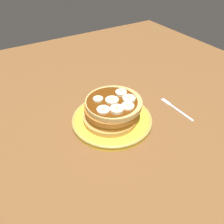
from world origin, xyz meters
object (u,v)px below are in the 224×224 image
plate (112,119)px  pancake_stack (112,109)px  banana_slice_5 (121,93)px  banana_slice_3 (117,109)px  banana_slice_2 (98,99)px  banana_slice_4 (103,110)px  banana_slice_1 (128,106)px  banana_slice_6 (129,99)px  banana_slice_0 (112,101)px  fork (175,108)px

plate → pancake_stack: bearing=-17.3°
pancake_stack → banana_slice_5: (1.22, -3.78, 3.32)cm
pancake_stack → banana_slice_5: size_ratio=5.23×
pancake_stack → banana_slice_3: 5.71cm
banana_slice_2 → banana_slice_4: bearing=167.6°
banana_slice_1 → banana_slice_2: bearing=36.7°
banana_slice_3 → banana_slice_2: bearing=15.5°
banana_slice_3 → banana_slice_6: bearing=-67.4°
pancake_stack → banana_slice_1: size_ratio=4.83×
banana_slice_3 → banana_slice_4: size_ratio=1.05×
pancake_stack → banana_slice_0: size_ratio=4.59×
plate → banana_slice_6: bearing=-115.8°
plate → pancake_stack: 3.53cm
banana_slice_0 → banana_slice_4: (-1.97, 3.61, -0.01)cm
banana_slice_3 → banana_slice_5: 7.58cm
banana_slice_0 → banana_slice_2: 3.75cm
banana_slice_1 → fork: banana_slice_1 is taller
banana_slice_2 → banana_slice_5: bearing=-96.8°
banana_slice_1 → pancake_stack: bearing=22.7°
plate → banana_slice_6: banana_slice_6 is taller
banana_slice_1 → banana_slice_3: size_ratio=0.96×
plate → banana_slice_1: (-4.34, -2.03, 6.70)cm
banana_slice_1 → banana_slice_2: (6.68, 4.98, 0.02)cm
banana_slice_2 → fork: banana_slice_2 is taller
fork → plate: bearing=76.8°
banana_slice_2 → fork: (-7.02, -22.81, -7.38)cm
plate → banana_slice_4: 8.13cm
banana_slice_0 → fork: banana_slice_0 is taller
fork → banana_slice_6: bearing=80.3°
plate → banana_slice_0: 6.72cm
banana_slice_0 → banana_slice_3: bearing=168.3°
banana_slice_2 → plate: bearing=-128.5°
banana_slice_1 → banana_slice_4: (1.99, 6.01, -0.01)cm
banana_slice_0 → banana_slice_1: size_ratio=1.05×
banana_slice_3 → banana_slice_5: bearing=-41.5°
banana_slice_0 → banana_slice_6: bearing=-109.7°
banana_slice_4 → banana_slice_6: bearing=-87.3°
banana_slice_4 → fork: bearing=-95.6°
banana_slice_2 → fork: bearing=-107.1°
banana_slice_0 → banana_slice_1: (-3.95, -2.40, 0.00)cm
pancake_stack → banana_slice_4: banana_slice_4 is taller
banana_slice_5 → banana_slice_6: 3.51cm
banana_slice_2 → banana_slice_6: banana_slice_6 is taller
banana_slice_0 → banana_slice_4: size_ratio=1.06×
banana_slice_6 → plate: bearing=64.2°
banana_slice_2 → banana_slice_4: 4.80cm
banana_slice_1 → banana_slice_4: size_ratio=1.01×
banana_slice_2 → pancake_stack: bearing=-123.8°
pancake_stack → fork: pancake_stack is taller
pancake_stack → banana_slice_1: 5.95cm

